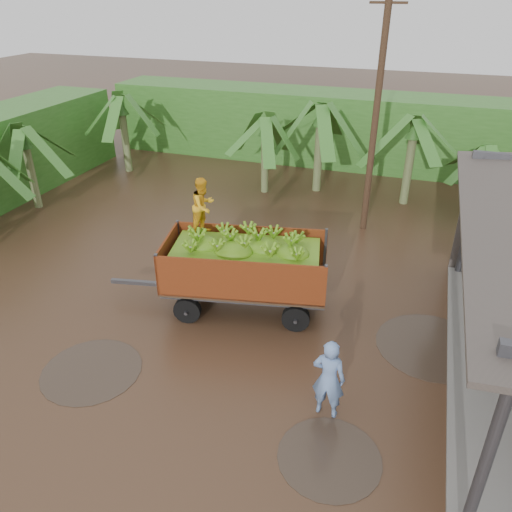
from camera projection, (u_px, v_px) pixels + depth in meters
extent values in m
plane|color=black|center=(250.00, 342.00, 13.33)|extent=(100.00, 100.00, 0.00)
cube|color=#2D661E|center=(315.00, 126.00, 26.31)|extent=(22.00, 3.00, 3.60)
cube|color=#47474C|center=(141.00, 283.00, 14.93)|extent=(1.81, 0.48, 0.12)
imported|color=gold|center=(203.00, 206.00, 13.95)|extent=(0.83, 0.95, 1.66)
imported|color=#6989C0|center=(329.00, 378.00, 10.69)|extent=(0.74, 0.51, 1.98)
cylinder|color=#47301E|center=(375.00, 118.00, 17.53)|extent=(0.24, 0.24, 8.54)
cube|color=#47301E|center=(389.00, 3.00, 15.79)|extent=(1.20, 0.08, 0.08)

